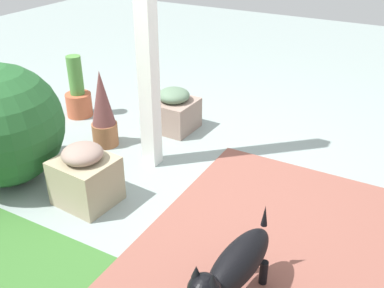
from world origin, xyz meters
The scene contains 9 objects.
ground_plane centered at (0.00, 0.00, 0.00)m, with size 12.00×12.00×0.00m, color #8A9A96.
brick_path centered at (-1.00, 0.63, 0.01)m, with size 1.80×2.40×0.02m, color brown.
porch_pillar centered at (0.36, -0.06, 1.18)m, with size 0.12×0.12×2.36m, color white.
stone_planter_nearest centered at (0.53, -0.70, 0.19)m, with size 0.40×0.40×0.41m.
stone_planter_mid centered at (0.46, 0.62, 0.21)m, with size 0.43×0.40×0.46m.
round_shrub centered at (1.20, 0.67, 0.46)m, with size 0.92×0.92×0.92m, color #24582A.
terracotta_pot_tall centered at (1.53, -0.49, 0.22)m, with size 0.26×0.26×0.62m.
terracotta_pot_spiky centered at (0.90, -0.13, 0.33)m, with size 0.23×0.23×0.69m.
dog centered at (-0.85, 0.99, 0.28)m, with size 0.25×0.70×0.48m.
Camera 1 is at (-1.47, 2.57, 1.90)m, focal length 41.48 mm.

